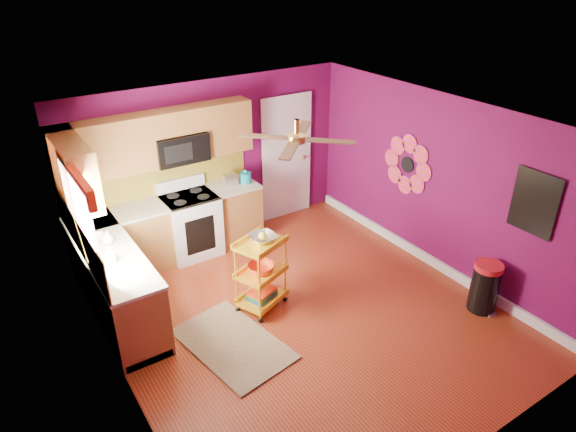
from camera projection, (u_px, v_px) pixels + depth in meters
ground at (304, 314)px, 6.54m from camera, size 5.00×5.00×0.00m
room_envelope at (308, 198)px, 5.80m from camera, size 4.54×5.04×2.52m
lower_cabinets at (148, 253)px, 7.03m from camera, size 2.81×2.31×0.94m
electric_range at (191, 224)px, 7.66m from camera, size 0.76×0.66×1.13m
upper_cabinetry at (133, 150)px, 6.72m from camera, size 2.80×2.30×1.26m
left_window at (78, 203)px, 5.44m from camera, size 0.08×1.35×1.08m
panel_door at (286, 159)px, 8.56m from camera, size 0.95×0.11×2.15m
right_wall_art at (460, 180)px, 6.71m from camera, size 0.04×2.74×1.04m
ceiling_fan at (296, 138)px, 5.63m from camera, size 1.01×1.01×0.26m
shag_rug at (233, 344)px, 6.03m from camera, size 1.10×1.56×0.02m
rolling_cart at (261, 270)px, 6.43m from camera, size 0.71×0.62×1.08m
trash_can at (485, 287)px, 6.49m from camera, size 0.40×0.42×0.68m
teal_kettle at (246, 177)px, 7.87m from camera, size 0.18×0.18×0.21m
toaster at (230, 180)px, 7.77m from camera, size 0.22×0.15×0.18m
soap_bottle_a at (110, 255)px, 5.83m from camera, size 0.09×0.09×0.20m
soap_bottle_b at (108, 237)px, 6.22m from camera, size 0.13×0.13×0.17m
counter_dish at (96, 238)px, 6.31m from camera, size 0.24×0.24×0.06m
counter_cup at (112, 257)px, 5.89m from camera, size 0.13×0.13×0.10m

